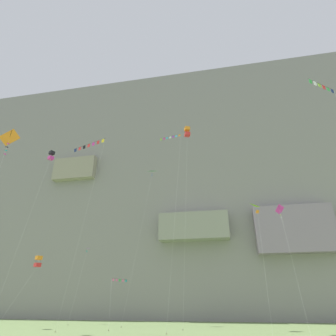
% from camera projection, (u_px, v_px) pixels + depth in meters
% --- Properties ---
extents(cliff_face, '(180.00, 33.41, 63.86)m').
position_uv_depth(cliff_face, '(198.00, 193.00, 81.19)').
color(cliff_face, gray).
rests_on(cliff_face, ground).
extents(kite_banner_near_cliff, '(1.60, 6.59, 6.75)m').
position_uv_depth(kite_banner_near_cliff, '(119.00, 284.00, 43.78)').
color(kite_banner_near_cliff, black).
rests_on(kite_banner_near_cliff, ground).
extents(kite_delta_upper_mid, '(3.94, 5.38, 27.32)m').
position_uv_depth(kite_delta_upper_mid, '(151.00, 176.00, 56.83)').
color(kite_delta_upper_mid, green).
rests_on(kite_delta_upper_mid, ground).
extents(kite_delta_low_right, '(2.12, 4.63, 15.28)m').
position_uv_depth(kite_delta_low_right, '(261.00, 212.00, 39.23)').
color(kite_delta_low_right, '#8CCC33').
rests_on(kite_delta_low_right, ground).
extents(kite_diamond_high_left, '(3.84, 4.30, 24.54)m').
position_uv_depth(kite_diamond_high_left, '(9.00, 140.00, 37.18)').
color(kite_diamond_high_left, orange).
rests_on(kite_diamond_high_left, ground).
extents(kite_box_upper_right, '(0.97, 5.68, 25.49)m').
position_uv_depth(kite_box_upper_right, '(51.00, 156.00, 45.06)').
color(kite_box_upper_right, black).
rests_on(kite_box_upper_right, ground).
extents(kite_banner_mid_center, '(7.10, 2.59, 28.12)m').
position_uv_depth(kite_banner_mid_center, '(88.00, 149.00, 47.85)').
color(kite_banner_mid_center, black).
rests_on(kite_banner_mid_center, ground).
extents(kite_banner_upper_left, '(3.33, 2.71, 24.76)m').
position_uv_depth(kite_banner_upper_left, '(326.00, 97.00, 29.60)').
color(kite_banner_upper_left, black).
rests_on(kite_banner_upper_left, ground).
extents(kite_banner_low_center, '(4.08, 5.15, 30.34)m').
position_uv_depth(kite_banner_low_center, '(171.00, 151.00, 48.42)').
color(kite_banner_low_center, black).
rests_on(kite_banner_low_center, ground).
extents(kite_box_mid_right, '(3.40, 3.23, 10.00)m').
position_uv_depth(kite_box_mid_right, '(38.00, 261.00, 43.82)').
color(kite_box_mid_right, orange).
rests_on(kite_box_mid_right, ground).
extents(kite_box_high_center, '(1.90, 3.19, 33.92)m').
position_uv_depth(kite_box_high_center, '(187.00, 132.00, 53.75)').
color(kite_box_high_center, orange).
rests_on(kite_box_high_center, ground).
extents(kite_delta_high_right, '(1.13, 2.75, 12.34)m').
position_uv_depth(kite_delta_high_right, '(85.00, 255.00, 52.78)').
color(kite_delta_high_right, purple).
rests_on(kite_delta_high_right, ground).
extents(kite_diamond_front_field, '(1.03, 3.97, 15.14)m').
position_uv_depth(kite_diamond_front_field, '(281.00, 216.00, 36.26)').
color(kite_diamond_front_field, '#CC3399').
rests_on(kite_diamond_front_field, ground).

